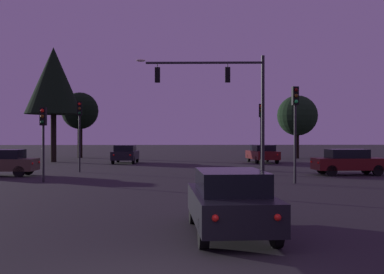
{
  "coord_description": "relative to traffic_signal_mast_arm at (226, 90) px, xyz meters",
  "views": [
    {
      "loc": [
        0.38,
        -7.32,
        2.35
      ],
      "look_at": [
        1.46,
        21.21,
        2.23
      ],
      "focal_mm": 45.3,
      "sensor_mm": 36.0,
      "label": 1
    }
  ],
  "objects": [
    {
      "name": "traffic_light_far_side",
      "position": [
        2.82,
        -5.37,
        -1.7
      ],
      "size": [
        0.33,
        0.37,
        4.7
      ],
      "color": "#232326",
      "rests_on": "ground"
    },
    {
      "name": "tree_behind_sign",
      "position": [
        -13.53,
        13.88,
        2.04
      ],
      "size": [
        4.94,
        4.94,
        10.0
      ],
      "color": "black",
      "rests_on": "ground"
    },
    {
      "name": "traffic_light_median",
      "position": [
        -9.58,
        -4.27,
        -2.35
      ],
      "size": [
        0.32,
        0.36,
        3.73
      ],
      "color": "#232326",
      "rests_on": "ground"
    },
    {
      "name": "traffic_signal_mast_arm",
      "position": [
        0.0,
        0.0,
        0.0
      ],
      "size": [
        7.62,
        0.68,
        7.06
      ],
      "color": "#232326",
      "rests_on": "ground"
    },
    {
      "name": "traffic_light_corner_right",
      "position": [
        -9.03,
        2.19,
        -1.85
      ],
      "size": [
        0.33,
        0.37,
        4.47
      ],
      "color": "#232326",
      "rests_on": "ground"
    },
    {
      "name": "car_crossing_right",
      "position": [
        -12.92,
        -0.59,
        -4.22
      ],
      "size": [
        4.05,
        1.87,
        1.52
      ],
      "color": "#473828",
      "rests_on": "ground"
    },
    {
      "name": "ground_plane",
      "position": [
        -3.45,
        3.21,
        -5.01
      ],
      "size": [
        168.0,
        168.0,
        0.0
      ],
      "primitive_type": "plane",
      "color": "#262326",
      "rests_on": "ground"
    },
    {
      "name": "car_far_lane",
      "position": [
        -7.11,
        11.87,
        -4.22
      ],
      "size": [
        2.02,
        4.21,
        1.52
      ],
      "color": "black",
      "rests_on": "ground"
    },
    {
      "name": "tree_left_far",
      "position": [
        -12.75,
        21.67,
        -0.21
      ],
      "size": [
        3.8,
        3.8,
        6.76
      ],
      "color": "black",
      "rests_on": "ground"
    },
    {
      "name": "tree_center_horizon",
      "position": [
        9.32,
        19.46,
        -0.72
      ],
      "size": [
        4.03,
        4.03,
        6.33
      ],
      "color": "black",
      "rests_on": "ground"
    },
    {
      "name": "car_nearside_lane",
      "position": [
        -1.74,
        -17.25,
        -4.22
      ],
      "size": [
        1.87,
        4.46,
        1.52
      ],
      "color": "black",
      "rests_on": "ground"
    },
    {
      "name": "traffic_light_corner_left",
      "position": [
        2.79,
        3.63,
        -1.87
      ],
      "size": [
        0.33,
        0.37,
        4.44
      ],
      "color": "#232326",
      "rests_on": "ground"
    },
    {
      "name": "car_parked_lot",
      "position": [
        4.46,
        12.26,
        -4.22
      ],
      "size": [
        2.25,
        4.67,
        1.52
      ],
      "color": "#4C0F0F",
      "rests_on": "ground"
    },
    {
      "name": "car_crossing_left",
      "position": [
        7.18,
        -0.65,
        -4.22
      ],
      "size": [
        4.28,
        1.9,
        1.52
      ],
      "color": "#4C0F0F",
      "rests_on": "ground"
    }
  ]
}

